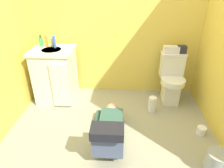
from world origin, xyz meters
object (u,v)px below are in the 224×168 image
Objects in this scene: tissue_box at (171,49)px; bottle_white at (52,42)px; paper_towel_roll at (152,104)px; vanity_cabinet at (56,75)px; faucet at (54,43)px; trash_can at (216,163)px; toilet_paper_roll at (201,131)px; toilet at (171,79)px; toiletry_bag at (182,49)px; bottle_amber at (46,41)px; person_plumber at (110,130)px; bottle_blue at (54,42)px; soap_dispenser at (41,42)px.

tissue_box is 1.71× the size of bottle_white.
paper_towel_roll is (1.47, -0.38, -0.77)m from bottle_white.
vanity_cabinet reaches higher than paper_towel_roll.
faucet is 0.38× the size of trash_can.
toilet_paper_roll is at bearing -23.01° from faucet.
vanity_cabinet is 0.48m from bottle_white.
toilet is at bearing -2.79° from faucet.
trash_can is 1.15× the size of paper_towel_roll.
bottle_amber is (-1.96, -0.04, 0.10)m from toiletry_bag.
trash_can is at bearing -86.31° from toiletry_bag.
faucet is (-0.00, 0.15, 0.45)m from vanity_cabinet.
bottle_white reaches higher than person_plumber.
toilet_paper_roll is at bearing 10.07° from person_plumber.
trash_can is at bearing -35.32° from bottle_white.
toiletry_bag is 1.13× the size of toilet_paper_roll.
paper_towel_roll is (1.45, -0.40, -0.76)m from faucet.
toiletry_bag is 0.47× the size of trash_can.
tissue_box is 1.59m from trash_can.
bottle_blue is at bearing 179.58° from toilet.
person_plumber is 1.57m from toiletry_bag.
toilet is 2.85× the size of trash_can.
toilet reaches higher than trash_can.
bottle_amber is (-1.81, -0.04, 0.10)m from tissue_box.
person_plumber is at bearing -45.83° from vanity_cabinet.
paper_towel_roll is (-0.50, 1.01, -0.02)m from trash_can.
tissue_box is at bearing 5.08° from vanity_cabinet.
toilet_paper_roll is (0.56, -0.45, -0.06)m from paper_towel_roll.
faucet reaches higher than toilet.
vanity_cabinet is 0.47m from faucet.
toiletry_bag is at bearing 45.35° from paper_towel_roll.
bottle_blue is 1.59× the size of toilet_paper_roll.
bottle_white is 1.17× the size of toilet_paper_roll.
person_plumber is at bearing -132.58° from toiletry_bag.
toiletry_bag is 2.05m from soap_dispenser.
bottle_amber is at bearing -172.49° from bottle_white.
faucet reaches higher than paper_towel_roll.
soap_dispenser is 2.50m from toilet_paper_roll.
bottle_white is at bearing 7.51° from bottle_amber.
bottle_white is at bearing -0.92° from soap_dispenser.
bottle_amber is at bearing -178.78° from tissue_box.
vanity_cabinet is 7.45× the size of toilet_paper_roll.
toilet_paper_roll is (0.15, -0.86, -0.76)m from toiletry_bag.
toilet is at bearing -2.02° from bottle_white.
toilet is 1.31m from person_plumber.
tissue_box is 1.26× the size of bottle_blue.
soap_dispenser is at bearing 159.24° from toilet_paper_roll.
toilet is 0.46m from toiletry_bag.
toilet is at bearing 108.50° from toilet_paper_roll.
bottle_amber is 2.59m from trash_can.
soap_dispenser is 1.51× the size of toilet_paper_roll.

